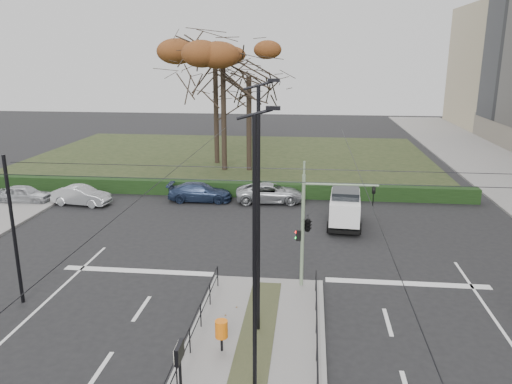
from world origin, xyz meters
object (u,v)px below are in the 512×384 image
parked_car_first (24,194)px  parked_car_second (81,196)px  rust_tree (215,60)px  parked_car_fourth (270,193)px  traffic_light (310,223)px  bare_tree_center (249,83)px  bare_tree_near (223,70)px  parked_car_third (200,192)px  info_panel (179,362)px  litter_bin (221,330)px  white_van (345,207)px  streetlamp_median_far (259,210)px  streetlamp_median_near (255,261)px

parked_car_first → parked_car_second: size_ratio=0.94×
parked_car_first → rust_tree: (10.50, 13.87, 8.57)m
parked_car_fourth → rust_tree: rust_tree is taller
traffic_light → bare_tree_center: size_ratio=0.46×
rust_tree → bare_tree_near: bearing=-67.2°
parked_car_third → parked_car_fourth: (4.75, 0.27, 0.02)m
info_panel → parked_car_fourth: (0.59, 21.35, -1.34)m
parked_car_second → parked_car_third: size_ratio=0.89×
litter_bin → parked_car_first: bearing=135.5°
bare_tree_center → bare_tree_near: (-2.12, -0.11, 1.03)m
info_panel → parked_car_third: 21.53m
rust_tree → bare_tree_near: size_ratio=1.00×
parked_car_first → white_van: 21.16m
streetlamp_median_far → bare_tree_center: 26.09m
parked_car_third → litter_bin: bearing=-167.8°
parked_car_first → parked_car_second: parked_car_second is taller
rust_tree → streetlamp_median_near: bearing=-77.5°
parked_car_first → bare_tree_center: size_ratio=0.34×
streetlamp_median_near → rust_tree: (-7.08, 31.99, 4.86)m
litter_bin → streetlamp_median_far: size_ratio=0.12×
litter_bin → parked_car_fourth: 17.95m
parked_car_fourth → rust_tree: 15.76m
info_panel → bare_tree_near: size_ratio=0.20×
parked_car_third → bare_tree_center: 11.83m
parked_car_first → traffic_light: bearing=-121.7°
traffic_light → parked_car_third: size_ratio=1.11×
rust_tree → bare_tree_near: 3.12m
traffic_light → parked_car_first: (-19.00, 10.74, -2.32)m
parked_car_second → rust_tree: rust_tree is taller
white_van → streetlamp_median_near: bearing=-102.4°
bare_tree_center → bare_tree_near: bearing=-177.0°
streetlamp_median_near → parked_car_fourth: streetlamp_median_near is taller
litter_bin → info_panel: 3.60m
rust_tree → bare_tree_center: (3.29, -2.67, -1.83)m
info_panel → white_van: bearing=72.8°
parked_car_second → white_van: bearing=-91.1°
streetlamp_median_near → streetlamp_median_far: size_ratio=0.94×
litter_bin → parked_car_second: size_ratio=0.28×
streetlamp_median_near → white_van: bearing=77.6°
traffic_light → white_van: (2.02, 8.31, -1.78)m
litter_bin → parked_car_fourth: size_ratio=0.24×
streetlamp_median_far → parked_car_second: (-13.28, 14.48, -3.93)m
traffic_light → streetlamp_median_near: (-1.42, -7.38, 1.38)m
streetlamp_median_far → bare_tree_center: bearing=97.8°
info_panel → parked_car_first: 25.00m
litter_bin → info_panel: size_ratio=0.46×
traffic_light → parked_car_first: 21.94m
streetlamp_median_near → white_van: streetlamp_median_near is taller
parked_car_fourth → white_van: white_van is taller
streetlamp_median_far → parked_car_second: bearing=132.5°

